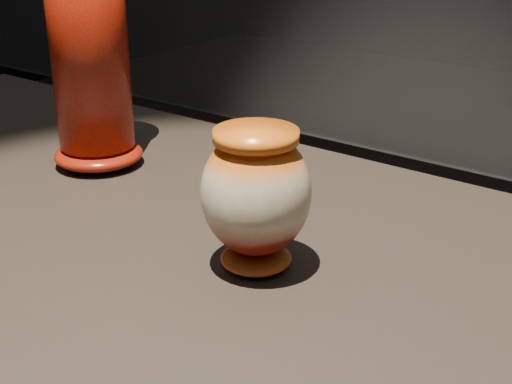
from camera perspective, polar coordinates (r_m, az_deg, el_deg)
main_vase at (r=0.73m, az=-0.00°, el=-0.20°), size 0.13×0.13×0.15m
tall_vase at (r=1.03m, az=-13.33°, el=12.53°), size 0.15×0.15×0.41m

